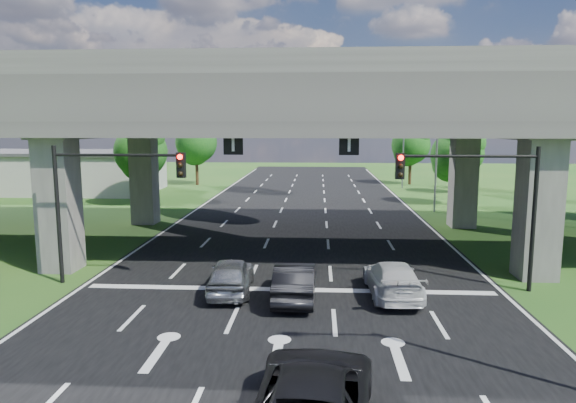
# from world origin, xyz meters

# --- Properties ---
(ground) EXTENTS (160.00, 160.00, 0.00)m
(ground) POSITION_xyz_m (0.00, 0.00, 0.00)
(ground) COLOR #204F19
(ground) RESTS_ON ground
(road) EXTENTS (18.00, 120.00, 0.03)m
(road) POSITION_xyz_m (0.00, 10.00, 0.01)
(road) COLOR black
(road) RESTS_ON ground
(overpass) EXTENTS (80.00, 15.00, 10.00)m
(overpass) POSITION_xyz_m (0.00, 12.00, 7.92)
(overpass) COLOR #373432
(overpass) RESTS_ON ground
(warehouse) EXTENTS (20.00, 10.00, 4.00)m
(warehouse) POSITION_xyz_m (-26.00, 35.00, 2.00)
(warehouse) COLOR #9E9E99
(warehouse) RESTS_ON ground
(signal_right) EXTENTS (5.76, 0.54, 6.00)m
(signal_right) POSITION_xyz_m (7.82, 3.94, 4.19)
(signal_right) COLOR black
(signal_right) RESTS_ON ground
(signal_left) EXTENTS (5.76, 0.54, 6.00)m
(signal_left) POSITION_xyz_m (-7.82, 3.94, 4.19)
(signal_left) COLOR black
(signal_left) RESTS_ON ground
(streetlight_far) EXTENTS (3.38, 0.25, 10.00)m
(streetlight_far) POSITION_xyz_m (10.10, 24.00, 5.85)
(streetlight_far) COLOR gray
(streetlight_far) RESTS_ON ground
(streetlight_beyond) EXTENTS (3.38, 0.25, 10.00)m
(streetlight_beyond) POSITION_xyz_m (10.10, 40.00, 5.85)
(streetlight_beyond) COLOR gray
(streetlight_beyond) RESTS_ON ground
(tree_left_near) EXTENTS (4.50, 4.50, 7.80)m
(tree_left_near) POSITION_xyz_m (-13.95, 26.00, 4.82)
(tree_left_near) COLOR black
(tree_left_near) RESTS_ON ground
(tree_left_mid) EXTENTS (3.91, 3.90, 6.76)m
(tree_left_mid) POSITION_xyz_m (-16.95, 34.00, 4.17)
(tree_left_mid) COLOR black
(tree_left_mid) RESTS_ON ground
(tree_left_far) EXTENTS (4.80, 4.80, 8.32)m
(tree_left_far) POSITION_xyz_m (-12.95, 42.00, 5.14)
(tree_left_far) COLOR black
(tree_left_far) RESTS_ON ground
(tree_right_near) EXTENTS (4.20, 4.20, 7.28)m
(tree_right_near) POSITION_xyz_m (13.05, 28.00, 4.50)
(tree_right_near) COLOR black
(tree_right_near) RESTS_ON ground
(tree_right_mid) EXTENTS (3.91, 3.90, 6.76)m
(tree_right_mid) POSITION_xyz_m (16.05, 36.00, 4.17)
(tree_right_mid) COLOR black
(tree_right_mid) RESTS_ON ground
(tree_right_far) EXTENTS (4.50, 4.50, 7.80)m
(tree_right_far) POSITION_xyz_m (12.05, 44.00, 4.82)
(tree_right_far) COLOR black
(tree_right_far) RESTS_ON ground
(car_silver) EXTENTS (1.93, 4.32, 1.44)m
(car_silver) POSITION_xyz_m (-2.34, 3.00, 0.75)
(car_silver) COLOR #999CA0
(car_silver) RESTS_ON road
(car_dark) EXTENTS (1.57, 4.46, 1.47)m
(car_dark) POSITION_xyz_m (0.31, 2.34, 0.76)
(car_dark) COLOR black
(car_dark) RESTS_ON road
(car_white) EXTENTS (2.12, 4.83, 1.38)m
(car_white) POSITION_xyz_m (4.21, 3.00, 0.72)
(car_white) COLOR silver
(car_white) RESTS_ON road
(car_trailing) EXTENTS (3.07, 5.88, 1.58)m
(car_trailing) POSITION_xyz_m (1.12, -6.55, 0.82)
(car_trailing) COLOR black
(car_trailing) RESTS_ON road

